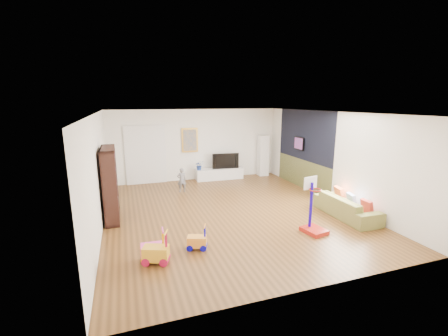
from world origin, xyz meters
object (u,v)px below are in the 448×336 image
object	(u,v)px
media_console	(219,174)
basketball_hoop	(316,206)
sofa	(346,207)
bookshelf	(110,184)

from	to	relation	value
media_console	basketball_hoop	xyz separation A→B (m)	(0.59, -5.37, 0.44)
media_console	basketball_hoop	size ratio (longest dim) A/B	1.41
basketball_hoop	media_console	bearing A→B (deg)	84.65
media_console	sofa	xyz separation A→B (m)	(1.99, -4.79, 0.06)
bookshelf	sofa	bearing A→B (deg)	-17.64
bookshelf	basketball_hoop	xyz separation A→B (m)	(4.45, -2.39, -0.28)
sofa	basketball_hoop	size ratio (longest dim) A/B	1.44
bookshelf	basketball_hoop	distance (m)	5.06
bookshelf	sofa	world-z (taller)	bookshelf
media_console	sofa	world-z (taller)	sofa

